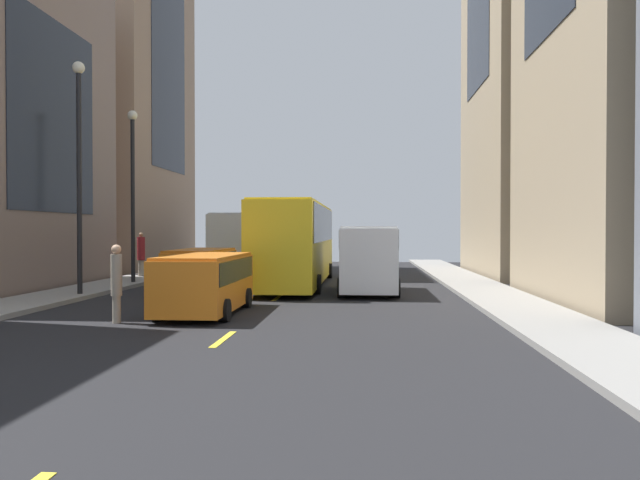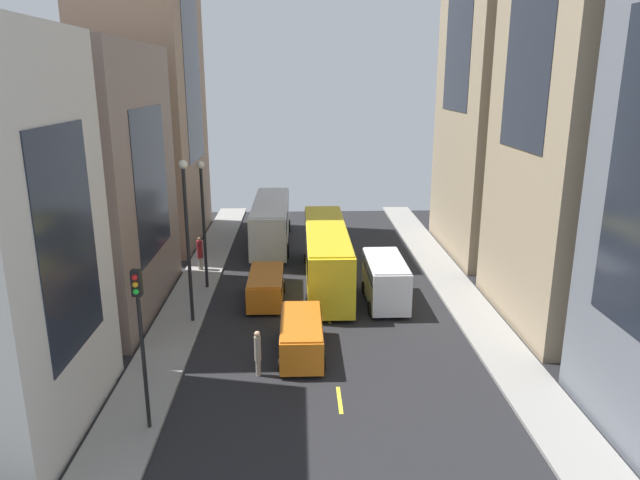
# 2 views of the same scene
# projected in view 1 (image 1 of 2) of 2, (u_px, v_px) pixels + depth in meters

# --- Properties ---
(ground_plane) EXTENTS (42.14, 42.14, 0.00)m
(ground_plane) POSITION_uv_depth(u_px,v_px,m) (292.00, 287.00, 25.93)
(ground_plane) COLOR black
(sidewalk_west) EXTENTS (2.46, 44.00, 0.15)m
(sidewalk_west) POSITION_uv_depth(u_px,v_px,m) (116.00, 284.00, 26.51)
(sidewalk_west) COLOR gray
(sidewalk_west) RESTS_ON ground
(sidewalk_east) EXTENTS (2.46, 44.00, 0.15)m
(sidewalk_east) POSITION_uv_depth(u_px,v_px,m) (476.00, 286.00, 25.34)
(sidewalk_east) COLOR gray
(sidewalk_east) RESTS_ON ground
(lane_stripe_1) EXTENTS (0.16, 2.00, 0.01)m
(lane_stripe_1) POSITION_uv_depth(u_px,v_px,m) (223.00, 339.00, 13.36)
(lane_stripe_1) COLOR yellow
(lane_stripe_1) RESTS_ON ground
(lane_stripe_2) EXTENTS (0.16, 2.00, 0.01)m
(lane_stripe_2) POSITION_uv_depth(u_px,v_px,m) (278.00, 297.00, 21.74)
(lane_stripe_2) COLOR yellow
(lane_stripe_2) RESTS_ON ground
(lane_stripe_3) EXTENTS (0.16, 2.00, 0.01)m
(lane_stripe_3) POSITION_uv_depth(u_px,v_px,m) (302.00, 279.00, 30.11)
(lane_stripe_3) COLOR yellow
(lane_stripe_3) RESTS_ON ground
(lane_stripe_4) EXTENTS (0.16, 2.00, 0.01)m
(lane_stripe_4) POSITION_uv_depth(u_px,v_px,m) (316.00, 268.00, 38.49)
(lane_stripe_4) COLOR yellow
(lane_stripe_4) RESTS_ON ground
(lane_stripe_5) EXTENTS (0.16, 2.00, 0.01)m
(lane_stripe_5) POSITION_uv_depth(u_px,v_px,m) (324.00, 262.00, 46.87)
(lane_stripe_5) COLOR yellow
(lane_stripe_5) RESTS_ON ground
(building_west_2) EXTENTS (7.04, 11.59, 27.81)m
(building_west_2) POSITION_uv_depth(u_px,v_px,m) (116.00, 51.00, 38.32)
(building_west_2) COLOR #937760
(building_west_2) RESTS_ON ground
(city_bus_white) EXTENTS (2.80, 11.37, 3.35)m
(city_bus_white) POSITION_uv_depth(u_px,v_px,m) (251.00, 238.00, 36.10)
(city_bus_white) COLOR silver
(city_bus_white) RESTS_ON ground
(streetcar_yellow) EXTENTS (2.70, 12.51, 3.59)m
(streetcar_yellow) POSITION_uv_depth(u_px,v_px,m) (297.00, 237.00, 26.82)
(streetcar_yellow) COLOR yellow
(streetcar_yellow) RESTS_ON ground
(delivery_van_white) EXTENTS (2.25, 5.17, 2.58)m
(delivery_van_white) POSITION_uv_depth(u_px,v_px,m) (368.00, 254.00, 23.24)
(delivery_van_white) COLOR white
(delivery_van_white) RESTS_ON ground
(car_orange_0) EXTENTS (2.07, 4.78, 1.72)m
(car_orange_0) POSITION_uv_depth(u_px,v_px,m) (206.00, 279.00, 17.45)
(car_orange_0) COLOR orange
(car_orange_0) RESTS_ON ground
(car_orange_1) EXTENTS (2.08, 4.66, 1.68)m
(car_orange_1) POSITION_uv_depth(u_px,v_px,m) (201.00, 266.00, 24.22)
(car_orange_1) COLOR orange
(car_orange_1) RESTS_ON ground
(pedestrian_crossing_near) EXTENTS (0.39, 0.39, 2.18)m
(pedestrian_crossing_near) POSITION_uv_depth(u_px,v_px,m) (141.00, 253.00, 30.03)
(pedestrian_crossing_near) COLOR gray
(pedestrian_crossing_near) RESTS_ON ground
(pedestrian_crossing_mid) EXTENTS (0.29, 0.29, 2.06)m
(pedestrian_crossing_mid) POSITION_uv_depth(u_px,v_px,m) (116.00, 280.00, 15.70)
(pedestrian_crossing_mid) COLOR gray
(pedestrian_crossing_mid) RESTS_ON ground
(streetlamp_near) EXTENTS (0.44, 0.44, 8.35)m
(streetlamp_near) POSITION_uv_depth(u_px,v_px,m) (79.00, 155.00, 21.57)
(streetlamp_near) COLOR black
(streetlamp_near) RESTS_ON ground
(streetlamp_far) EXTENTS (0.44, 0.44, 7.60)m
(streetlamp_far) POSITION_uv_depth(u_px,v_px,m) (133.00, 178.00, 26.56)
(streetlamp_far) COLOR black
(streetlamp_far) RESTS_ON ground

